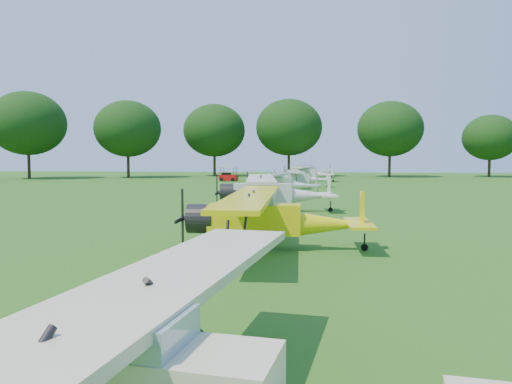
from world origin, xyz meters
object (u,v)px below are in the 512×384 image
aircraft_3 (272,190)px  aircraft_7 (309,170)px  aircraft_1 (164,382)px  aircraft_4 (281,182)px  aircraft_6 (307,172)px  aircraft_5 (300,177)px  aircraft_2 (269,214)px  golf_cart (228,176)px

aircraft_3 → aircraft_7: bearing=81.5°
aircraft_1 → aircraft_4: 37.24m
aircraft_1 → aircraft_6: size_ratio=0.93×
aircraft_3 → aircraft_7: size_ratio=1.03×
aircraft_6 → aircraft_7: (-0.01, 13.10, -0.00)m
aircraft_5 → aircraft_2: bearing=-96.9°
aircraft_4 → aircraft_6: bearing=93.5°
aircraft_1 → aircraft_7: size_ratio=0.93×
aircraft_1 → aircraft_3: size_ratio=0.90×
aircraft_1 → golf_cart: 62.55m
aircraft_1 → aircraft_5: (-0.53, 49.19, -0.06)m
aircraft_3 → aircraft_7: aircraft_3 is taller
aircraft_5 → aircraft_6: (0.53, 12.60, 0.15)m
aircraft_4 → aircraft_1: bearing=-79.9°
aircraft_4 → golf_cart: size_ratio=4.01×
aircraft_2 → golf_cart: (-10.27, 48.80, -0.56)m
aircraft_4 → aircraft_6: (1.72, 24.58, 0.10)m
aircraft_3 → aircraft_6: bearing=81.0°
aircraft_2 → aircraft_5: aircraft_2 is taller
aircraft_5 → aircraft_7: size_ratio=0.88×
aircraft_2 → aircraft_3: 12.01m
aircraft_5 → golf_cart: bearing=121.6°
aircraft_1 → aircraft_5: size_ratio=1.06×
aircraft_1 → aircraft_3: bearing=100.6°
aircraft_5 → aircraft_4: bearing=-102.9°
aircraft_4 → aircraft_5: 12.04m
aircraft_3 → golf_cart: 37.99m
aircraft_1 → aircraft_3: (-1.32, 24.81, 0.13)m
aircraft_2 → aircraft_4: bearing=91.3°
aircraft_4 → aircraft_5: (1.19, 11.99, -0.05)m
aircraft_2 → aircraft_7: aircraft_7 is taller
aircraft_5 → golf_cart: 16.02m
aircraft_1 → aircraft_7: bearing=97.5°
aircraft_1 → aircraft_6: aircraft_6 is taller
aircraft_4 → aircraft_7: (1.71, 37.68, 0.10)m
aircraft_6 → aircraft_7: bearing=96.9°
aircraft_6 → aircraft_7: aircraft_6 is taller
golf_cart → aircraft_6: bearing=10.2°
aircraft_3 → aircraft_5: (0.79, 24.38, -0.19)m
aircraft_4 → aircraft_5: bearing=91.8°
aircraft_5 → aircraft_6: size_ratio=0.88×
aircraft_4 → golf_cart: 26.01m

